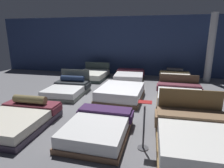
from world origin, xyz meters
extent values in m
cube|color=slate|center=(0.00, 0.00, -0.01)|extent=(18.00, 18.00, 0.02)
cube|color=navy|center=(0.00, 5.03, 1.75)|extent=(18.00, 0.06, 3.50)
cube|color=#32293A|center=(-2.26, -2.67, 0.08)|extent=(1.69, 2.14, 0.15)
cube|color=beige|center=(-2.26, -2.67, 0.27)|extent=(1.63, 2.07, 0.22)
cube|color=brown|center=(-2.27, -1.92, 0.40)|extent=(1.65, 0.59, 0.05)
cube|color=brown|center=(-3.10, -1.94, 0.28)|extent=(0.06, 0.56, 0.19)
cube|color=brown|center=(-1.45, -1.91, 0.28)|extent=(0.06, 0.56, 0.19)
cylinder|color=olive|center=(-2.27, -2.00, 0.56)|extent=(1.02, 0.25, 0.24)
cube|color=brown|center=(0.02, -2.61, 0.06)|extent=(1.47, 1.93, 0.13)
cube|color=silver|center=(0.02, -2.61, 0.26)|extent=(1.41, 1.87, 0.27)
cube|color=#402651|center=(0.03, -1.93, 0.43)|extent=(1.42, 0.52, 0.07)
cube|color=#402651|center=(-0.69, -1.92, 0.29)|extent=(0.08, 0.49, 0.20)
cube|color=#402651|center=(0.75, -1.95, 0.29)|extent=(0.08, 0.49, 0.20)
cube|color=brown|center=(2.23, -2.70, 0.08)|extent=(1.70, 2.18, 0.16)
cube|color=white|center=(2.23, -2.70, 0.32)|extent=(1.64, 2.12, 0.32)
cube|color=brown|center=(2.21, -1.62, 0.53)|extent=(1.56, 0.07, 1.05)
cube|color=#89694C|center=(2.22, -1.94, 0.51)|extent=(1.65, 0.61, 0.07)
cube|color=#89694C|center=(1.39, -1.96, 0.34)|extent=(0.08, 0.57, 0.28)
cube|color=#545B54|center=(-2.23, 0.26, 0.06)|extent=(1.49, 2.03, 0.13)
cube|color=silver|center=(-2.23, 0.26, 0.24)|extent=(1.43, 1.96, 0.23)
cube|color=#545B54|center=(-2.26, 1.25, 0.45)|extent=(1.34, 0.08, 0.89)
cube|color=#2A2F32|center=(-2.25, 0.88, 0.39)|extent=(1.43, 0.74, 0.08)
cube|color=#2A2F32|center=(-2.97, 0.85, 0.26)|extent=(0.10, 0.69, 0.20)
cube|color=#2A2F32|center=(-1.53, 0.90, 0.26)|extent=(0.10, 0.69, 0.20)
cylinder|color=navy|center=(-2.25, 0.90, 0.55)|extent=(1.05, 0.29, 0.26)
cube|color=brown|center=(0.04, 0.27, 0.08)|extent=(1.72, 2.10, 0.15)
cube|color=white|center=(0.04, 0.27, 0.32)|extent=(1.66, 2.04, 0.33)
cube|color=brown|center=(2.23, 0.35, 0.08)|extent=(1.69, 2.13, 0.16)
cube|color=white|center=(2.23, 0.35, 0.30)|extent=(1.63, 2.07, 0.28)
cube|color=brown|center=(2.26, 1.39, 0.42)|extent=(1.54, 0.08, 0.84)
cube|color=brown|center=(2.25, 1.10, 0.48)|extent=(1.63, 0.56, 0.07)
cube|color=brown|center=(1.42, 1.12, 0.34)|extent=(0.09, 0.52, 0.21)
cube|color=brown|center=(3.07, 1.08, 0.34)|extent=(0.09, 0.52, 0.21)
cube|color=#283534|center=(-2.21, 3.29, 0.07)|extent=(1.71, 2.06, 0.13)
cube|color=white|center=(-2.21, 3.29, 0.27)|extent=(1.65, 2.00, 0.27)
cube|color=#283534|center=(-2.18, 4.30, 0.41)|extent=(1.55, 0.09, 0.81)
cube|color=brown|center=(-0.06, 3.35, 0.08)|extent=(1.61, 2.22, 0.17)
cube|color=white|center=(-0.06, 3.35, 0.30)|extent=(1.54, 2.15, 0.27)
cube|color=brown|center=(-0.10, 4.08, 0.47)|extent=(1.51, 0.69, 0.08)
cube|color=brown|center=(-0.85, 4.04, 0.29)|extent=(0.11, 0.62, 0.28)
cube|color=brown|center=(0.66, 4.12, 0.29)|extent=(0.11, 0.62, 0.28)
cube|color=#332930|center=(2.31, 3.25, 0.06)|extent=(1.55, 1.97, 0.12)
cube|color=silver|center=(2.31, 3.25, 0.28)|extent=(1.49, 1.91, 0.33)
cube|color=olive|center=(2.32, 3.98, 0.48)|extent=(1.50, 0.45, 0.07)
cube|color=olive|center=(1.56, 3.99, 0.34)|extent=(0.08, 0.43, 0.21)
cube|color=olive|center=(3.08, 3.96, 0.34)|extent=(0.08, 0.43, 0.21)
cylinder|color=#313139|center=(2.32, 4.01, 0.60)|extent=(0.84, 0.21, 0.19)
cylinder|color=#3F3F44|center=(1.13, -2.88, 0.01)|extent=(0.24, 0.24, 0.02)
cylinder|color=#3F3F44|center=(1.13, -2.88, 0.49)|extent=(0.04, 0.04, 0.97)
cube|color=#B21E1E|center=(1.13, -2.88, 1.07)|extent=(0.28, 0.20, 0.01)
cylinder|color=silver|center=(4.02, 4.17, 1.75)|extent=(0.35, 0.35, 3.50)
camera|label=1|loc=(1.29, -6.54, 2.39)|focal=30.00mm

